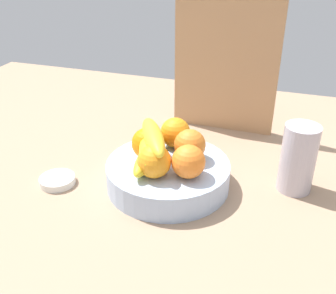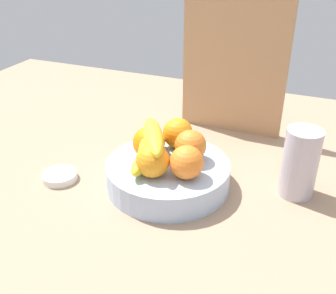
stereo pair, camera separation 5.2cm
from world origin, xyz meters
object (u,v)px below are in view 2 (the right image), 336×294
at_px(orange_front_left, 190,146).
at_px(orange_back_right, 187,162).
at_px(orange_front_right, 178,133).
at_px(cutting_board, 234,67).
at_px(fruit_bowl, 168,174).
at_px(jar_lid, 60,176).
at_px(orange_center, 148,143).
at_px(thermos_tumbler, 300,163).
at_px(orange_back_left, 153,161).
at_px(banana_bunch, 150,145).

relative_size(orange_front_left, orange_back_right, 1.00).
xyz_separation_m(orange_front_right, orange_back_right, (0.06, -0.12, 0.00)).
bearing_deg(orange_front_left, cutting_board, 87.63).
relative_size(fruit_bowl, cutting_board, 0.75).
bearing_deg(fruit_bowl, jar_lid, -163.25).
xyz_separation_m(orange_center, cutting_board, (0.10, 0.32, 0.09)).
bearing_deg(orange_center, cutting_board, 72.40).
xyz_separation_m(orange_front_right, jar_lid, (-0.23, -0.15, -0.08)).
xyz_separation_m(orange_front_right, thermos_tumbler, (0.27, -0.00, -0.02)).
height_order(cutting_board, jar_lid, cutting_board).
bearing_deg(fruit_bowl, orange_front_right, 96.46).
bearing_deg(orange_front_left, thermos_tumbler, 10.76).
relative_size(orange_center, cutting_board, 0.19).
distance_m(orange_front_left, orange_center, 0.09).
bearing_deg(orange_back_left, orange_front_left, 61.09).
bearing_deg(cutting_board, orange_back_right, -88.24).
distance_m(banana_bunch, cutting_board, 0.36).
distance_m(orange_back_left, jar_lid, 0.24).
height_order(orange_front_right, cutting_board, cutting_board).
bearing_deg(jar_lid, orange_back_right, 6.87).
bearing_deg(banana_bunch, orange_center, 123.64).
bearing_deg(orange_front_left, banana_bunch, -150.28).
distance_m(orange_front_right, orange_back_left, 0.14).
bearing_deg(orange_back_right, orange_front_left, 103.43).
bearing_deg(orange_back_right, thermos_tumbler, 28.09).
relative_size(fruit_bowl, jar_lid, 3.42).
bearing_deg(orange_back_right, banana_bunch, 164.34).
bearing_deg(orange_front_right, banana_bunch, -106.94).
height_order(fruit_bowl, orange_front_left, orange_front_left).
xyz_separation_m(thermos_tumbler, jar_lid, (-0.50, -0.15, -0.07)).
distance_m(orange_front_right, banana_bunch, 0.10).
bearing_deg(jar_lid, orange_back_left, 3.73).
relative_size(orange_front_left, banana_bunch, 0.39).
bearing_deg(thermos_tumbler, orange_back_right, -151.91).
height_order(orange_front_right, jar_lid, orange_front_right).
bearing_deg(orange_back_left, jar_lid, -176.27).
xyz_separation_m(orange_center, jar_lid, (-0.19, -0.08, -0.08)).
bearing_deg(jar_lid, cutting_board, 54.53).
distance_m(orange_front_left, thermos_tumbler, 0.23).
relative_size(orange_front_right, orange_back_right, 1.00).
xyz_separation_m(cutting_board, jar_lid, (-0.29, -0.40, -0.17)).
bearing_deg(banana_bunch, orange_back_right, -15.66).
xyz_separation_m(banana_bunch, jar_lid, (-0.20, -0.06, -0.09)).
xyz_separation_m(banana_bunch, thermos_tumbler, (0.30, 0.09, -0.02)).
relative_size(orange_center, banana_bunch, 0.39).
bearing_deg(orange_front_left, orange_front_right, 135.12).
relative_size(banana_bunch, thermos_tumbler, 1.18).
xyz_separation_m(orange_back_left, jar_lid, (-0.23, -0.01, -0.08)).
distance_m(banana_bunch, thermos_tumbler, 0.31).
relative_size(fruit_bowl, orange_back_right, 3.89).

